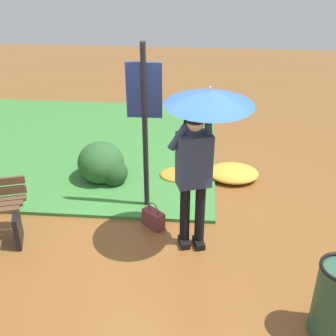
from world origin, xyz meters
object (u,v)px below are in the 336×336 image
object	(u,v)px
person_with_umbrella	(202,130)
handbag	(153,219)
trash_bin	(335,299)
info_sign_post	(145,110)

from	to	relation	value
person_with_umbrella	handbag	world-z (taller)	person_with_umbrella
person_with_umbrella	handbag	xyz separation A→B (m)	(-0.58, 0.29, -1.42)
handbag	trash_bin	distance (m)	2.46
person_with_umbrella	handbag	distance (m)	1.57
info_sign_post	trash_bin	world-z (taller)	info_sign_post
person_with_umbrella	trash_bin	distance (m)	2.14
info_sign_post	trash_bin	xyz separation A→B (m)	(2.04, -1.99, -1.03)
info_sign_post	trash_bin	size ratio (longest dim) A/B	2.76
person_with_umbrella	info_sign_post	xyz separation A→B (m)	(-0.72, 0.74, -0.11)
trash_bin	person_with_umbrella	bearing A→B (deg)	136.37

